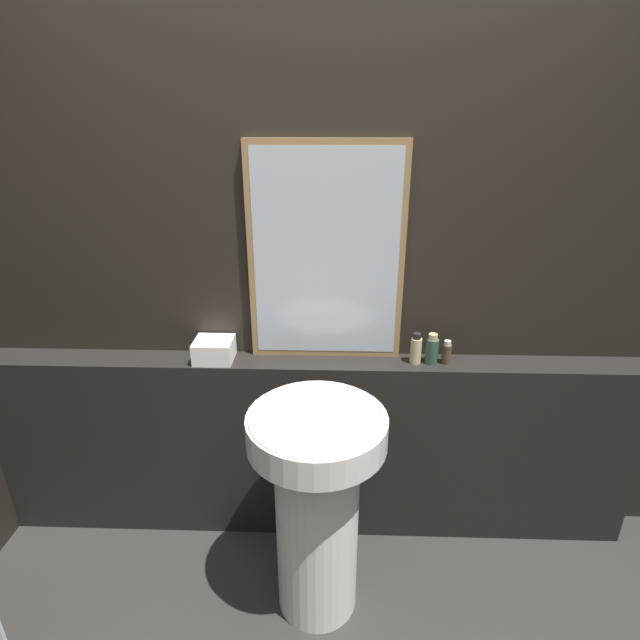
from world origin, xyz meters
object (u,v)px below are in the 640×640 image
at_px(pedestal_sink, 317,499).
at_px(towel_stack, 214,350).
at_px(shampoo_bottle, 416,349).
at_px(lotion_bottle, 447,353).
at_px(conditioner_bottle, 432,350).
at_px(mirror, 326,255).

distance_m(pedestal_sink, towel_stack, 0.74).
height_order(shampoo_bottle, lotion_bottle, shampoo_bottle).
relative_size(pedestal_sink, conditioner_bottle, 6.79).
bearing_deg(conditioner_bottle, mirror, 172.13).
bearing_deg(shampoo_bottle, towel_stack, 180.00).
bearing_deg(towel_stack, mirror, 7.43).
bearing_deg(mirror, pedestal_sink, -92.33).
relative_size(towel_stack, conditioner_bottle, 1.22).
bearing_deg(shampoo_bottle, pedestal_sink, -133.40).
bearing_deg(lotion_bottle, mirror, 173.09).
distance_m(towel_stack, shampoo_bottle, 0.85).
distance_m(pedestal_sink, lotion_bottle, 0.78).
height_order(mirror, lotion_bottle, mirror).
relative_size(pedestal_sink, mirror, 1.01).
xyz_separation_m(shampoo_bottle, conditioner_bottle, (0.07, 0.00, -0.00)).
distance_m(towel_stack, conditioner_bottle, 0.91).
distance_m(towel_stack, lotion_bottle, 0.97).
bearing_deg(conditioner_bottle, shampoo_bottle, 180.00).
bearing_deg(pedestal_sink, towel_stack, 137.00).
xyz_separation_m(towel_stack, lotion_bottle, (0.97, -0.00, 0.00)).
xyz_separation_m(mirror, lotion_bottle, (0.51, -0.06, -0.40)).
bearing_deg(pedestal_sink, conditioner_bottle, 42.21).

